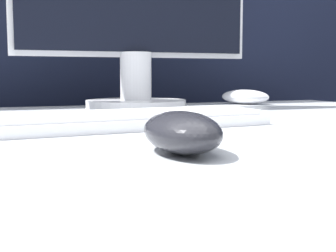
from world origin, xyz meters
name	(u,v)px	position (x,y,z in m)	size (l,w,h in m)	color
partition_panel	(32,98)	(0.00, 0.71, 0.74)	(5.00, 0.03, 1.49)	black
computer_mouse_near	(182,132)	(0.07, -0.19, 0.75)	(0.08, 0.14, 0.04)	#232328
keyboard	(122,120)	(0.07, 0.05, 0.74)	(0.46, 0.17, 0.02)	white
computer_mouse_far	(245,97)	(0.53, 0.47, 0.75)	(0.13, 0.15, 0.04)	white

